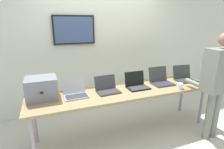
{
  "coord_description": "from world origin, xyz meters",
  "views": [
    {
      "loc": [
        -1.16,
        -2.39,
        1.8
      ],
      "look_at": [
        -0.17,
        0.16,
        0.99
      ],
      "focal_mm": 28.54,
      "sensor_mm": 36.0,
      "label": 1
    }
  ],
  "objects_px": {
    "workbench": "(126,93)",
    "coffee_mug": "(180,86)",
    "laptop_station_1": "(107,88)",
    "laptop_station_4": "(184,77)",
    "person": "(218,78)",
    "equipment_box": "(42,88)",
    "laptop_station_0": "(75,92)",
    "laptop_station_3": "(161,80)",
    "laptop_station_2": "(137,84)"
  },
  "relations": [
    {
      "from": "workbench",
      "to": "coffee_mug",
      "type": "height_order",
      "value": "coffee_mug"
    },
    {
      "from": "laptop_station_1",
      "to": "coffee_mug",
      "type": "bearing_deg",
      "value": -15.16
    },
    {
      "from": "laptop_station_4",
      "to": "person",
      "type": "bearing_deg",
      "value": -93.28
    },
    {
      "from": "equipment_box",
      "to": "laptop_station_0",
      "type": "bearing_deg",
      "value": -9.09
    },
    {
      "from": "laptop_station_1",
      "to": "laptop_station_3",
      "type": "bearing_deg",
      "value": 1.28
    },
    {
      "from": "laptop_station_0",
      "to": "laptop_station_1",
      "type": "distance_m",
      "value": 0.49
    },
    {
      "from": "laptop_station_2",
      "to": "laptop_station_3",
      "type": "distance_m",
      "value": 0.5
    },
    {
      "from": "workbench",
      "to": "laptop_station_4",
      "type": "bearing_deg",
      "value": 3.53
    },
    {
      "from": "laptop_station_4",
      "to": "coffee_mug",
      "type": "xyz_separation_m",
      "value": [
        -0.39,
        -0.33,
        -0.01
      ]
    },
    {
      "from": "coffee_mug",
      "to": "laptop_station_4",
      "type": "bearing_deg",
      "value": 39.95
    },
    {
      "from": "laptop_station_3",
      "to": "person",
      "type": "distance_m",
      "value": 0.87
    },
    {
      "from": "laptop_station_2",
      "to": "equipment_box",
      "type": "bearing_deg",
      "value": 176.23
    },
    {
      "from": "laptop_station_0",
      "to": "laptop_station_1",
      "type": "xyz_separation_m",
      "value": [
        0.49,
        -0.01,
        0.0
      ]
    },
    {
      "from": "laptop_station_1",
      "to": "laptop_station_2",
      "type": "height_order",
      "value": "laptop_station_2"
    },
    {
      "from": "laptop_station_1",
      "to": "person",
      "type": "height_order",
      "value": "person"
    },
    {
      "from": "laptop_station_0",
      "to": "person",
      "type": "bearing_deg",
      "value": -19.28
    },
    {
      "from": "laptop_station_0",
      "to": "coffee_mug",
      "type": "xyz_separation_m",
      "value": [
        1.64,
        -0.33,
        -0.01
      ]
    },
    {
      "from": "laptop_station_2",
      "to": "person",
      "type": "xyz_separation_m",
      "value": [
        0.98,
        -0.67,
        0.19
      ]
    },
    {
      "from": "equipment_box",
      "to": "coffee_mug",
      "type": "bearing_deg",
      "value": -10.76
    },
    {
      "from": "laptop_station_0",
      "to": "laptop_station_4",
      "type": "distance_m",
      "value": 2.03
    },
    {
      "from": "laptop_station_2",
      "to": "laptop_station_3",
      "type": "relative_size",
      "value": 0.97
    },
    {
      "from": "workbench",
      "to": "equipment_box",
      "type": "bearing_deg",
      "value": 173.19
    },
    {
      "from": "laptop_station_2",
      "to": "coffee_mug",
      "type": "distance_m",
      "value": 0.7
    },
    {
      "from": "equipment_box",
      "to": "laptop_station_2",
      "type": "bearing_deg",
      "value": -3.77
    },
    {
      "from": "laptop_station_3",
      "to": "workbench",
      "type": "bearing_deg",
      "value": -173.45
    },
    {
      "from": "laptop_station_3",
      "to": "coffee_mug",
      "type": "distance_m",
      "value": 0.36
    },
    {
      "from": "workbench",
      "to": "laptop_station_1",
      "type": "bearing_deg",
      "value": 168.18
    },
    {
      "from": "laptop_station_0",
      "to": "coffee_mug",
      "type": "distance_m",
      "value": 1.67
    },
    {
      "from": "laptop_station_1",
      "to": "laptop_station_4",
      "type": "distance_m",
      "value": 1.54
    },
    {
      "from": "laptop_station_0",
      "to": "equipment_box",
      "type": "bearing_deg",
      "value": 170.91
    },
    {
      "from": "laptop_station_3",
      "to": "coffee_mug",
      "type": "xyz_separation_m",
      "value": [
        0.13,
        -0.33,
        -0.02
      ]
    },
    {
      "from": "laptop_station_1",
      "to": "person",
      "type": "distance_m",
      "value": 1.66
    },
    {
      "from": "laptop_station_2",
      "to": "laptop_station_4",
      "type": "distance_m",
      "value": 1.02
    },
    {
      "from": "workbench",
      "to": "equipment_box",
      "type": "relative_size",
      "value": 7.15
    },
    {
      "from": "laptop_station_2",
      "to": "laptop_station_3",
      "type": "height_order",
      "value": "laptop_station_3"
    },
    {
      "from": "laptop_station_0",
      "to": "laptop_station_1",
      "type": "bearing_deg",
      "value": -1.71
    },
    {
      "from": "equipment_box",
      "to": "coffee_mug",
      "type": "relative_size",
      "value": 4.5
    },
    {
      "from": "workbench",
      "to": "laptop_station_2",
      "type": "relative_size",
      "value": 8.46
    },
    {
      "from": "laptop_station_4",
      "to": "workbench",
      "type": "bearing_deg",
      "value": -176.47
    },
    {
      "from": "workbench",
      "to": "person",
      "type": "relative_size",
      "value": 1.8
    },
    {
      "from": "workbench",
      "to": "coffee_mug",
      "type": "bearing_deg",
      "value": -16.27
    },
    {
      "from": "equipment_box",
      "to": "coffee_mug",
      "type": "height_order",
      "value": "equipment_box"
    },
    {
      "from": "person",
      "to": "coffee_mug",
      "type": "height_order",
      "value": "person"
    },
    {
      "from": "laptop_station_0",
      "to": "laptop_station_2",
      "type": "bearing_deg",
      "value": -1.38
    },
    {
      "from": "laptop_station_4",
      "to": "person",
      "type": "relative_size",
      "value": 0.24
    },
    {
      "from": "laptop_station_4",
      "to": "laptop_station_1",
      "type": "bearing_deg",
      "value": -179.4
    },
    {
      "from": "laptop_station_0",
      "to": "person",
      "type": "relative_size",
      "value": 0.21
    },
    {
      "from": "laptop_station_2",
      "to": "person",
      "type": "distance_m",
      "value": 1.2
    },
    {
      "from": "equipment_box",
      "to": "person",
      "type": "xyz_separation_m",
      "value": [
        2.44,
        -0.77,
        0.1
      ]
    },
    {
      "from": "workbench",
      "to": "laptop_station_3",
      "type": "xyz_separation_m",
      "value": [
        0.73,
        0.08,
        0.11
      ]
    }
  ]
}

